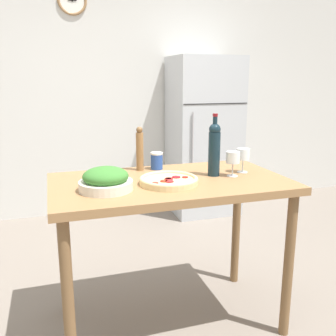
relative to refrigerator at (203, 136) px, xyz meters
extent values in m
plane|color=slate|center=(-0.97, -1.82, -0.84)|extent=(14.00, 14.00, 0.00)
cube|color=silver|center=(-0.97, 0.35, 0.46)|extent=(6.40, 0.06, 2.60)
torus|color=#997047|center=(-1.30, 0.31, 1.37)|extent=(0.29, 0.03, 0.29)
cylinder|color=white|center=(-1.30, 0.32, 1.37)|extent=(0.25, 0.01, 0.25)
cube|color=black|center=(-1.30, 0.31, 1.37)|extent=(0.08, 0.01, 0.01)
cube|color=#B7BCC1|center=(0.00, 0.00, 0.00)|extent=(0.70, 0.60, 1.69)
cube|color=black|center=(0.00, -0.30, 0.37)|extent=(0.69, 0.01, 0.01)
cylinder|color=#B2B2B7|center=(-0.25, -0.32, -0.08)|extent=(0.02, 0.02, 0.76)
cube|color=olive|center=(-0.97, -1.82, 0.03)|extent=(1.32, 0.74, 0.04)
cylinder|color=brown|center=(-1.57, -2.13, -0.42)|extent=(0.06, 0.06, 0.86)
cylinder|color=brown|center=(-0.37, -2.13, -0.42)|extent=(0.06, 0.06, 0.86)
cylinder|color=brown|center=(-1.57, -1.51, -0.42)|extent=(0.06, 0.06, 0.86)
cylinder|color=brown|center=(-0.37, -1.51, -0.42)|extent=(0.06, 0.06, 0.86)
cylinder|color=#142833|center=(-0.70, -1.80, 0.18)|extent=(0.07, 0.07, 0.26)
sphere|color=#142833|center=(-0.70, -1.80, 0.33)|extent=(0.07, 0.07, 0.07)
cylinder|color=#142833|center=(-0.70, -1.80, 0.36)|extent=(0.03, 0.03, 0.07)
cylinder|color=maroon|center=(-0.70, -1.80, 0.41)|extent=(0.03, 0.03, 0.02)
cylinder|color=silver|center=(-0.60, -1.85, 0.06)|extent=(0.06, 0.06, 0.00)
cylinder|color=silver|center=(-0.60, -1.85, 0.10)|extent=(0.01, 0.01, 0.08)
cylinder|color=white|center=(-0.60, -1.85, 0.17)|extent=(0.08, 0.08, 0.07)
cylinder|color=maroon|center=(-0.60, -1.85, 0.15)|extent=(0.07, 0.07, 0.03)
cylinder|color=silver|center=(-0.50, -1.78, 0.06)|extent=(0.06, 0.06, 0.00)
cylinder|color=silver|center=(-0.50, -1.78, 0.10)|extent=(0.01, 0.01, 0.08)
cylinder|color=white|center=(-0.50, -1.78, 0.17)|extent=(0.08, 0.08, 0.07)
cylinder|color=maroon|center=(-0.50, -1.78, 0.15)|extent=(0.07, 0.07, 0.02)
cylinder|color=olive|center=(-1.08, -1.54, 0.17)|extent=(0.05, 0.05, 0.24)
sphere|color=brown|center=(-1.08, -1.54, 0.31)|extent=(0.04, 0.04, 0.04)
cylinder|color=silver|center=(-1.34, -1.91, 0.08)|extent=(0.27, 0.27, 0.05)
ellipsoid|color=#38752D|center=(-1.34, -1.91, 0.13)|extent=(0.23, 0.23, 0.10)
cylinder|color=#DBC189|center=(-1.00, -1.90, 0.07)|extent=(0.32, 0.32, 0.03)
torus|color=#DBC189|center=(-1.00, -1.90, 0.08)|extent=(0.32, 0.32, 0.02)
cylinder|color=#AE2326|center=(-1.00, -1.90, 0.08)|extent=(0.05, 0.05, 0.01)
cylinder|color=#B32F1A|center=(-1.04, -1.93, 0.08)|extent=(0.04, 0.04, 0.01)
cylinder|color=#B22F21|center=(-1.09, -1.96, 0.08)|extent=(0.03, 0.03, 0.01)
cylinder|color=red|center=(-1.00, -1.89, 0.08)|extent=(0.03, 0.03, 0.01)
cylinder|color=red|center=(-0.95, -1.87, 0.08)|extent=(0.05, 0.05, 0.01)
cylinder|color=red|center=(-1.01, -1.95, 0.08)|extent=(0.04, 0.04, 0.01)
cylinder|color=red|center=(-0.91, -1.89, 0.08)|extent=(0.03, 0.03, 0.01)
cylinder|color=#284CA3|center=(-0.97, -1.55, 0.10)|extent=(0.07, 0.07, 0.09)
cylinder|color=white|center=(-0.97, -1.55, 0.16)|extent=(0.08, 0.08, 0.01)
camera|label=1|loc=(-1.59, -3.75, 0.60)|focal=40.00mm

